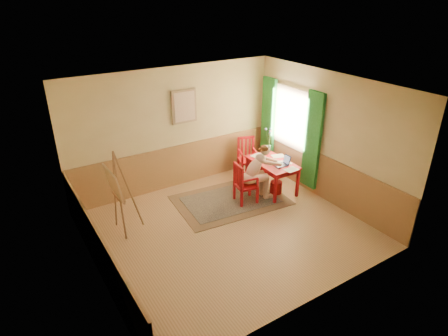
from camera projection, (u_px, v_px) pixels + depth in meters
room at (229, 165)px, 6.90m from camera, size 5.04×4.54×2.84m
wainscot at (207, 190)px, 7.89m from camera, size 5.00×4.50×1.00m
window at (290, 127)px, 8.93m from camera, size 0.12×2.01×2.20m
wall_portrait at (184, 107)px, 8.49m from camera, size 0.60×0.05×0.76m
rug at (231, 200)px, 8.51m from camera, size 2.54×1.81×0.02m
table at (272, 165)px, 8.70m from camera, size 0.75×1.22×0.72m
chair_left at (244, 183)px, 8.25m from camera, size 0.48×0.47×0.93m
chair_back at (247, 157)px, 9.50m from camera, size 0.55×0.56×0.97m
figure at (257, 171)px, 8.28m from camera, size 0.97×0.47×1.27m
laptop at (283, 163)px, 8.48m from camera, size 0.36×0.22×0.21m
papers at (278, 161)px, 8.70m from camera, size 0.73×1.25×0.00m
vase at (269, 141)px, 9.11m from camera, size 0.23×0.29×0.58m
wastebasket at (276, 187)px, 8.76m from camera, size 0.30×0.30×0.29m
easel at (116, 186)px, 7.01m from camera, size 0.56×0.75×1.69m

